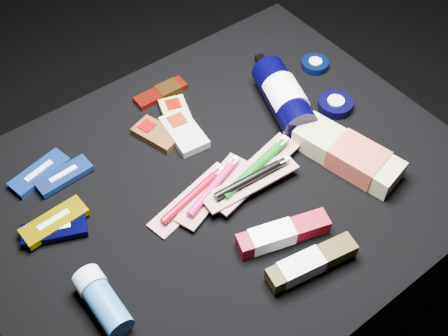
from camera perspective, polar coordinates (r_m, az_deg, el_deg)
ground at (r=1.48m, az=-0.23°, el=-10.79°), size 3.00×3.00×0.00m
cloth_table at (r=1.31m, az=-0.26°, el=-6.65°), size 0.98×0.78×0.40m
luna_bar_0 at (r=1.20m, az=-18.22°, el=-0.48°), size 0.13×0.07×0.02m
luna_bar_1 at (r=1.18m, az=-15.95°, el=-0.77°), size 0.12×0.05×0.02m
luna_bar_2 at (r=1.11m, az=-16.85°, el=-6.06°), size 0.13×0.09×0.02m
luna_bar_3 at (r=1.11m, az=-16.85°, el=-5.25°), size 0.13×0.05×0.02m
clif_bar_0 at (r=1.22m, az=-6.99°, el=3.53°), size 0.08×0.11×0.02m
clif_bar_1 at (r=1.22m, az=-4.20°, el=3.79°), size 0.08×0.13×0.02m
clif_bar_2 at (r=1.26m, az=-4.88°, el=5.48°), size 0.09×0.12×0.02m
power_bar at (r=1.31m, az=-6.18°, el=7.73°), size 0.13×0.04×0.02m
lotion_bottle at (r=1.26m, az=6.09°, el=7.22°), size 0.14×0.25×0.08m
cream_tin_upper at (r=1.39m, az=9.23°, el=10.37°), size 0.06×0.06×0.02m
cream_tin_lower at (r=1.30m, az=11.23°, el=6.37°), size 0.08×0.08×0.02m
bodywash_bottle at (r=1.18m, az=12.59°, el=1.29°), size 0.13×0.25×0.05m
deodorant_stick at (r=1.00m, az=-12.27°, el=-13.00°), size 0.05×0.13×0.05m
toothbrush_pack_0 at (r=1.11m, az=-3.17°, el=-2.92°), size 0.21×0.09×0.02m
toothbrush_pack_1 at (r=1.11m, az=-1.04°, el=-2.04°), size 0.20×0.11×0.02m
toothbrush_pack_2 at (r=1.13m, az=3.23°, el=-0.16°), size 0.24×0.10×0.03m
toothbrush_pack_3 at (r=1.11m, az=2.83°, el=-1.21°), size 0.21×0.06×0.02m
toothpaste_carton_red at (r=1.05m, az=5.63°, el=-6.75°), size 0.18×0.09×0.03m
toothpaste_carton_green at (r=1.02m, az=8.52°, el=-9.62°), size 0.18×0.07×0.03m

